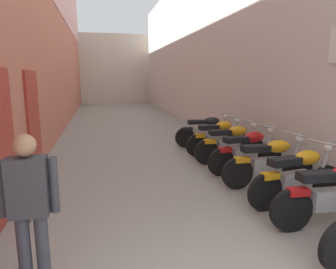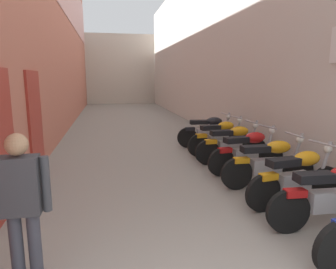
{
  "view_description": "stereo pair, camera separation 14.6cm",
  "coord_description": "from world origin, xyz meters",
  "px_view_note": "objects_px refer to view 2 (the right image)",
  "views": [
    {
      "loc": [
        -1.3,
        -1.28,
        2.05
      ],
      "look_at": [
        0.05,
        4.69,
        0.9
      ],
      "focal_mm": 32.39,
      "sensor_mm": 36.0,
      "label": 1
    },
    {
      "loc": [
        -1.16,
        -1.31,
        2.05
      ],
      "look_at": [
        0.05,
        4.69,
        0.9
      ],
      "focal_mm": 32.39,
      "sensor_mm": 36.0,
      "label": 2
    }
  ],
  "objects_px": {
    "motorcycle_fourth": "(269,162)",
    "motorcycle_sixth": "(232,143)",
    "motorcycle_second": "(333,195)",
    "motorcycle_fifth": "(248,151)",
    "motorcycle_seventh": "(220,137)",
    "motorcycle_eighth": "(208,131)",
    "pedestrian_by_doorway": "(22,204)",
    "umbrella_leaning": "(21,181)",
    "motorcycle_third": "(297,176)"
  },
  "relations": [
    {
      "from": "motorcycle_fifth",
      "to": "motorcycle_seventh",
      "type": "height_order",
      "value": "same"
    },
    {
      "from": "motorcycle_seventh",
      "to": "motorcycle_sixth",
      "type": "bearing_deg",
      "value": -89.99
    },
    {
      "from": "motorcycle_fifth",
      "to": "motorcycle_eighth",
      "type": "bearing_deg",
      "value": 90.0
    },
    {
      "from": "motorcycle_fourth",
      "to": "motorcycle_seventh",
      "type": "distance_m",
      "value": 2.54
    },
    {
      "from": "umbrella_leaning",
      "to": "motorcycle_sixth",
      "type": "bearing_deg",
      "value": 31.15
    },
    {
      "from": "motorcycle_second",
      "to": "motorcycle_fourth",
      "type": "relative_size",
      "value": 1.0
    },
    {
      "from": "motorcycle_fifth",
      "to": "pedestrian_by_doorway",
      "type": "distance_m",
      "value": 4.85
    },
    {
      "from": "motorcycle_third",
      "to": "motorcycle_fourth",
      "type": "height_order",
      "value": "same"
    },
    {
      "from": "motorcycle_third",
      "to": "motorcycle_sixth",
      "type": "height_order",
      "value": "same"
    },
    {
      "from": "motorcycle_second",
      "to": "motorcycle_seventh",
      "type": "bearing_deg",
      "value": 90.0
    },
    {
      "from": "motorcycle_sixth",
      "to": "motorcycle_second",
      "type": "bearing_deg",
      "value": -90.0
    },
    {
      "from": "motorcycle_fourth",
      "to": "pedestrian_by_doorway",
      "type": "bearing_deg",
      "value": -149.7
    },
    {
      "from": "motorcycle_third",
      "to": "motorcycle_seventh",
      "type": "bearing_deg",
      "value": 90.0
    },
    {
      "from": "motorcycle_third",
      "to": "motorcycle_fourth",
      "type": "bearing_deg",
      "value": 89.99
    },
    {
      "from": "motorcycle_eighth",
      "to": "motorcycle_fourth",
      "type": "bearing_deg",
      "value": -90.0
    },
    {
      "from": "motorcycle_second",
      "to": "motorcycle_seventh",
      "type": "height_order",
      "value": "same"
    },
    {
      "from": "motorcycle_fourth",
      "to": "motorcycle_fifth",
      "type": "bearing_deg",
      "value": 90.01
    },
    {
      "from": "motorcycle_second",
      "to": "motorcycle_third",
      "type": "height_order",
      "value": "same"
    },
    {
      "from": "motorcycle_fifth",
      "to": "umbrella_leaning",
      "type": "height_order",
      "value": "motorcycle_fifth"
    },
    {
      "from": "motorcycle_seventh",
      "to": "motorcycle_third",
      "type": "bearing_deg",
      "value": -90.0
    },
    {
      "from": "motorcycle_fifth",
      "to": "motorcycle_eighth",
      "type": "distance_m",
      "value": 2.6
    },
    {
      "from": "motorcycle_sixth",
      "to": "umbrella_leaning",
      "type": "distance_m",
      "value": 4.82
    },
    {
      "from": "motorcycle_fourth",
      "to": "pedestrian_by_doorway",
      "type": "xyz_separation_m",
      "value": [
        -3.73,
        -2.18,
        0.42
      ]
    },
    {
      "from": "motorcycle_second",
      "to": "motorcycle_sixth",
      "type": "relative_size",
      "value": 1.0
    },
    {
      "from": "motorcycle_third",
      "to": "motorcycle_fourth",
      "type": "relative_size",
      "value": 1.0
    },
    {
      "from": "motorcycle_second",
      "to": "pedestrian_by_doorway",
      "type": "relative_size",
      "value": 1.18
    },
    {
      "from": "motorcycle_second",
      "to": "pedestrian_by_doorway",
      "type": "distance_m",
      "value": 3.79
    },
    {
      "from": "motorcycle_third",
      "to": "motorcycle_eighth",
      "type": "relative_size",
      "value": 1.0
    },
    {
      "from": "motorcycle_fourth",
      "to": "motorcycle_eighth",
      "type": "relative_size",
      "value": 1.0
    },
    {
      "from": "umbrella_leaning",
      "to": "motorcycle_seventh",
      "type": "bearing_deg",
      "value": 38.81
    },
    {
      "from": "motorcycle_eighth",
      "to": "motorcycle_third",
      "type": "bearing_deg",
      "value": -90.0
    },
    {
      "from": "motorcycle_fifth",
      "to": "umbrella_leaning",
      "type": "distance_m",
      "value": 4.45
    },
    {
      "from": "motorcycle_second",
      "to": "pedestrian_by_doorway",
      "type": "bearing_deg",
      "value": -172.07
    },
    {
      "from": "motorcycle_fifth",
      "to": "motorcycle_seventh",
      "type": "xyz_separation_m",
      "value": [
        -0.0,
        1.65,
        0.0
      ]
    },
    {
      "from": "motorcycle_second",
      "to": "motorcycle_sixth",
      "type": "distance_m",
      "value": 3.38
    },
    {
      "from": "motorcycle_second",
      "to": "motorcycle_fifth",
      "type": "height_order",
      "value": "same"
    },
    {
      "from": "motorcycle_third",
      "to": "motorcycle_seventh",
      "type": "xyz_separation_m",
      "value": [
        -0.0,
        3.41,
        0.0
      ]
    },
    {
      "from": "motorcycle_eighth",
      "to": "pedestrian_by_doorway",
      "type": "distance_m",
      "value": 6.81
    },
    {
      "from": "motorcycle_sixth",
      "to": "motorcycle_third",
      "type": "bearing_deg",
      "value": -90.0
    },
    {
      "from": "motorcycle_sixth",
      "to": "pedestrian_by_doorway",
      "type": "height_order",
      "value": "pedestrian_by_doorway"
    },
    {
      "from": "motorcycle_fourth",
      "to": "pedestrian_by_doorway",
      "type": "distance_m",
      "value": 4.34
    },
    {
      "from": "motorcycle_fifth",
      "to": "motorcycle_seventh",
      "type": "bearing_deg",
      "value": 90.0
    },
    {
      "from": "motorcycle_eighth",
      "to": "umbrella_leaning",
      "type": "distance_m",
      "value": 5.93
    },
    {
      "from": "motorcycle_fifth",
      "to": "motorcycle_eighth",
      "type": "height_order",
      "value": "same"
    },
    {
      "from": "motorcycle_sixth",
      "to": "motorcycle_seventh",
      "type": "relative_size",
      "value": 1.01
    },
    {
      "from": "motorcycle_second",
      "to": "motorcycle_eighth",
      "type": "distance_m",
      "value": 5.16
    },
    {
      "from": "motorcycle_fourth",
      "to": "motorcycle_sixth",
      "type": "height_order",
      "value": "same"
    },
    {
      "from": "motorcycle_second",
      "to": "motorcycle_eighth",
      "type": "xyz_separation_m",
      "value": [
        -0.0,
        5.16,
        0.0
      ]
    },
    {
      "from": "motorcycle_eighth",
      "to": "umbrella_leaning",
      "type": "xyz_separation_m",
      "value": [
        -4.12,
        -4.27,
        0.18
      ]
    },
    {
      "from": "umbrella_leaning",
      "to": "motorcycle_eighth",
      "type": "bearing_deg",
      "value": 46.01
    }
  ]
}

